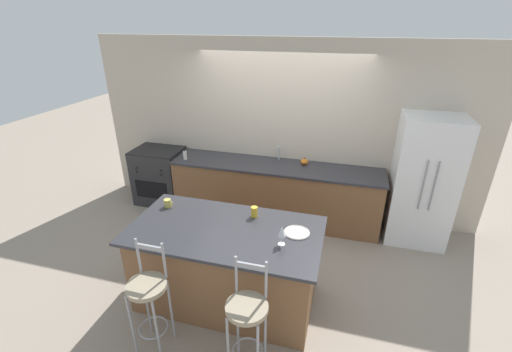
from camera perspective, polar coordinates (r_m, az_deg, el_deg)
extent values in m
plane|color=gray|center=(5.28, 2.13, -8.90)|extent=(18.00, 18.00, 0.00)
cube|color=beige|center=(5.34, 4.22, 7.60)|extent=(6.00, 0.07, 2.70)
cube|color=brown|center=(5.39, 3.19, -2.75)|extent=(3.18, 0.68, 0.88)
cube|color=#2D2D33|center=(5.19, 3.30, 1.71)|extent=(3.21, 0.72, 0.03)
cube|color=black|center=(5.19, 3.31, 1.83)|extent=(0.56, 0.36, 0.01)
cylinder|color=#ADAFB5|center=(5.34, 3.85, 3.87)|extent=(0.02, 0.02, 0.22)
cylinder|color=#ADAFB5|center=(5.25, 3.74, 4.66)|extent=(0.02, 0.12, 0.02)
cube|color=brown|center=(3.90, -4.92, -14.76)|extent=(1.90, 0.95, 0.90)
cube|color=#2D2D33|center=(3.62, -5.19, -9.05)|extent=(2.02, 1.07, 0.03)
cube|color=white|center=(5.19, 26.04, -0.78)|extent=(0.80, 0.66, 1.81)
cylinder|color=#939399|center=(4.84, 26.09, -1.44)|extent=(0.02, 0.02, 0.69)
cylinder|color=#939399|center=(4.86, 27.55, -1.60)|extent=(0.02, 0.02, 0.69)
cube|color=#28282B|center=(6.08, -15.66, -0.01)|extent=(0.79, 0.62, 0.93)
cube|color=black|center=(5.89, -17.06, -2.25)|extent=(0.57, 0.01, 0.30)
cube|color=black|center=(5.90, -16.19, 4.17)|extent=(0.79, 0.62, 0.02)
cylinder|color=black|center=(5.85, -19.38, 1.27)|extent=(0.03, 0.02, 0.03)
cylinder|color=black|center=(5.62, -15.65, 0.82)|extent=(0.03, 0.02, 0.03)
cylinder|color=black|center=(5.88, -19.27, 0.61)|extent=(0.03, 0.02, 0.03)
cylinder|color=black|center=(5.65, -15.57, 0.13)|extent=(0.03, 0.02, 0.03)
cylinder|color=#99999E|center=(3.62, -20.01, -22.35)|extent=(0.02, 0.02, 0.72)
cylinder|color=#99999E|center=(3.51, -16.17, -23.66)|extent=(0.02, 0.02, 0.72)
cylinder|color=#99999E|center=(3.77, -17.68, -19.73)|extent=(0.02, 0.02, 0.72)
cylinder|color=#99999E|center=(3.65, -13.97, -20.85)|extent=(0.02, 0.02, 0.72)
torus|color=#99999E|center=(3.73, -16.69, -23.01)|extent=(0.28, 0.28, 0.02)
cylinder|color=gray|center=(3.37, -17.80, -17.10)|extent=(0.36, 0.36, 0.04)
cylinder|color=#99999E|center=(3.39, -19.00, -12.47)|extent=(0.02, 0.02, 0.38)
cylinder|color=#99999E|center=(3.26, -15.07, -13.49)|extent=(0.02, 0.02, 0.38)
cube|color=#99999E|center=(3.25, -17.35, -11.28)|extent=(0.26, 0.02, 0.04)
cylinder|color=#99999E|center=(3.29, -4.66, -26.84)|extent=(0.02, 0.02, 0.72)
cylinder|color=#99999E|center=(3.44, -3.06, -23.58)|extent=(0.02, 0.02, 0.72)
cylinder|color=#99999E|center=(3.39, 1.56, -24.49)|extent=(0.02, 0.02, 0.72)
torus|color=#99999E|center=(3.44, -1.45, -27.05)|extent=(0.28, 0.28, 0.02)
cylinder|color=gray|center=(3.05, -1.56, -21.10)|extent=(0.36, 0.36, 0.04)
cylinder|color=#99999E|center=(3.02, -3.32, -16.08)|extent=(0.02, 0.02, 0.38)
cylinder|color=#99999E|center=(2.97, 1.69, -16.98)|extent=(0.02, 0.02, 0.38)
cube|color=#99999E|center=(2.91, -0.86, -14.75)|extent=(0.26, 0.02, 0.04)
cylinder|color=beige|center=(3.56, 6.81, -9.34)|extent=(0.26, 0.26, 0.01)
torus|color=beige|center=(3.56, 6.81, -9.26)|extent=(0.25, 0.25, 0.01)
cylinder|color=white|center=(3.39, 4.26, -11.25)|extent=(0.07, 0.07, 0.00)
cylinder|color=white|center=(3.36, 4.29, -10.59)|extent=(0.01, 0.01, 0.09)
cone|color=white|center=(3.31, 4.34, -9.20)|extent=(0.08, 0.08, 0.11)
cylinder|color=#C1B251|center=(4.10, -14.52, -4.39)|extent=(0.08, 0.08, 0.09)
torus|color=#C1B251|center=(4.08, -14.03, -4.45)|extent=(0.06, 0.01, 0.06)
cylinder|color=gold|center=(3.78, -0.29, -5.99)|extent=(0.07, 0.07, 0.12)
ellipsoid|color=orange|center=(5.22, 8.07, 2.39)|extent=(0.12, 0.12, 0.09)
cylinder|color=brown|center=(5.20, 8.10, 2.97)|extent=(0.02, 0.02, 0.02)
cylinder|color=silver|center=(5.47, -11.75, 3.41)|extent=(0.06, 0.06, 0.14)
cylinder|color=black|center=(5.44, -11.83, 4.25)|extent=(0.02, 0.02, 0.03)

